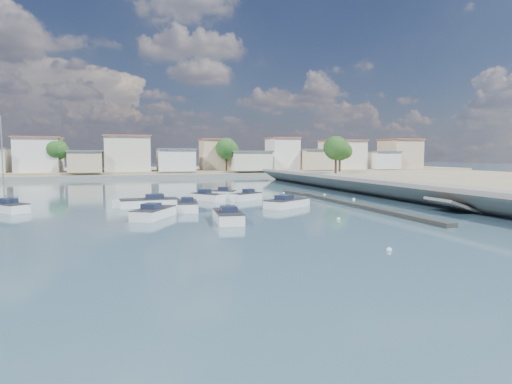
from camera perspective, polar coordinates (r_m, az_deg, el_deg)
ground at (r=69.83m, az=-4.14°, el=0.66°), size 400.00×400.00×0.00m
seawall_walkway at (r=53.26m, az=22.62°, el=-0.09°), size 5.00×90.00×1.80m
breakwater at (r=46.57m, az=11.74°, el=-1.39°), size 2.00×31.02×0.35m
far_shore_land at (r=120.99m, az=-9.57°, el=2.77°), size 160.00×40.00×1.40m
far_shore_quay at (r=100.23m, az=-8.05°, el=2.17°), size 160.00×2.50×0.80m
far_town at (r=108.03m, az=-2.92°, el=4.82°), size 113.01×12.80×8.35m
shore_trees at (r=98.92m, az=-3.03°, el=5.55°), size 74.56×38.32×7.92m
motorboat_a at (r=34.07m, az=-3.84°, el=-3.26°), size 2.43×5.62×1.48m
motorboat_b at (r=41.36m, az=-9.18°, el=-1.85°), size 2.31×5.17×1.48m
motorboat_c at (r=44.60m, az=-14.46°, el=-1.45°), size 6.47×2.68×1.48m
motorboat_d at (r=49.56m, az=-1.48°, el=-0.66°), size 4.14×3.35×1.48m
motorboat_e at (r=36.94m, az=-13.27°, el=-2.74°), size 4.10×5.27×1.48m
motorboat_f at (r=53.27m, az=-5.00°, el=-0.28°), size 4.14×3.13×1.48m
motorboat_g at (r=49.33m, az=-6.30°, el=-0.72°), size 3.68×4.31×1.48m
motorboat_h at (r=43.23m, az=4.39°, el=-1.51°), size 5.52×4.67×1.48m
sailboat at (r=46.06m, az=-30.63°, el=-1.74°), size 4.95×5.27×9.00m
mooring_buoys at (r=46.50m, az=6.38°, el=-1.47°), size 16.40×35.54×0.31m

